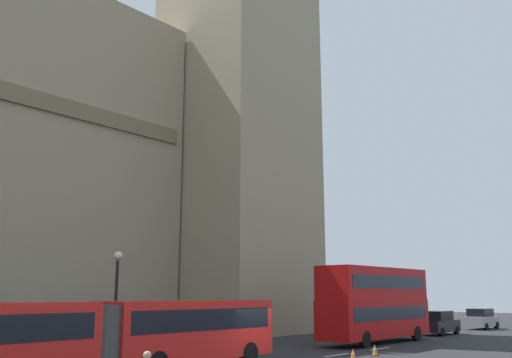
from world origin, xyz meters
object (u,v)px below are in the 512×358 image
double_decker_bus (375,301)px  articulated_bus (94,333)px  traffic_cone_middle (353,355)px  sedan_lead (439,323)px  sedan_trailing (481,319)px  traffic_cone_east (375,350)px  street_lamp (116,297)px

double_decker_bus → articulated_bus: bearing=-180.0°
double_decker_bus → traffic_cone_middle: size_ratio=18.52×
double_decker_bus → sedan_lead: 10.15m
sedan_trailing → double_decker_bus: bearing=-179.8°
sedan_lead → articulated_bus: bearing=-179.9°
articulated_bus → traffic_cone_east: bearing=-13.9°
traffic_cone_middle → sedan_lead: bearing=11.8°
double_decker_bus → traffic_cone_middle: bearing=-157.2°
traffic_cone_middle → street_lamp: 11.94m
articulated_bus → traffic_cone_east: (14.70, -3.65, -1.46)m
double_decker_bus → street_lamp: bearing=165.5°
articulated_bus → traffic_cone_east: size_ratio=31.48×
traffic_cone_middle → street_lamp: (-7.91, 8.51, 2.77)m
articulated_bus → traffic_cone_east: 15.22m
articulated_bus → double_decker_bus: double_decker_bus is taller
sedan_lead → traffic_cone_middle: 19.93m
double_decker_bus → street_lamp: 18.00m
traffic_cone_east → articulated_bus: bearing=166.1°
articulated_bus → double_decker_bus: (21.47, 0.00, 0.96)m
traffic_cone_east → street_lamp: size_ratio=0.11×
sedan_trailing → traffic_cone_east: (-26.27, -3.71, -0.63)m
articulated_bus → street_lamp: street_lamp is taller
sedan_trailing → street_lamp: 37.25m
articulated_bus → street_lamp: (4.04, 4.51, 1.31)m
double_decker_bus → traffic_cone_east: 8.06m
articulated_bus → sedan_lead: 31.46m
street_lamp → double_decker_bus: bearing=-14.5°
sedan_trailing → street_lamp: (-36.92, 4.44, 2.14)m
double_decker_bus → traffic_cone_middle: 10.60m
sedan_lead → street_lamp: street_lamp is taller
sedan_lead → sedan_trailing: size_ratio=1.00×
sedan_lead → street_lamp: 27.85m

